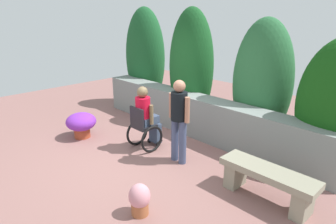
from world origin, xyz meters
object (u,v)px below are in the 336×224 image
at_px(person_standing_companion, 179,116).
at_px(stone_bench, 267,180).
at_px(flower_pot_purple_near, 81,123).
at_px(flower_pot_terracotta_by_wall, 140,199).
at_px(person_in_wheelchair, 145,120).

bearing_deg(person_standing_companion, stone_bench, 12.12).
relative_size(person_standing_companion, flower_pot_purple_near, 2.37).
height_order(person_standing_companion, flower_pot_purple_near, person_standing_companion).
relative_size(person_standing_companion, flower_pot_terracotta_by_wall, 3.33).
distance_m(person_in_wheelchair, flower_pot_purple_near, 1.61).
distance_m(person_in_wheelchair, person_standing_companion, 0.94).
bearing_deg(person_standing_companion, person_in_wheelchair, -166.20).
xyz_separation_m(stone_bench, flower_pot_purple_near, (-4.09, -0.84, -0.01)).
distance_m(person_in_wheelchair, flower_pot_terracotta_by_wall, 2.19).
bearing_deg(flower_pot_terracotta_by_wall, person_in_wheelchair, 137.93).
height_order(stone_bench, flower_pot_terracotta_by_wall, stone_bench).
bearing_deg(flower_pot_purple_near, person_standing_companion, 18.07).
height_order(person_standing_companion, flower_pot_terracotta_by_wall, person_standing_companion).
xyz_separation_m(stone_bench, person_standing_companion, (-1.77, -0.08, 0.57)).
height_order(stone_bench, person_standing_companion, person_standing_companion).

